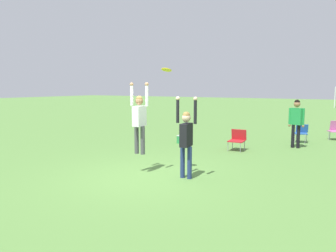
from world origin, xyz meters
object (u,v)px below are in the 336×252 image
at_px(frisbee, 167,70).
at_px(camping_chair_1, 301,132).
at_px(camping_chair_0, 237,139).
at_px(person_defending, 186,135).
at_px(person_spectator_near, 296,118).
at_px(person_jumping, 139,117).
at_px(camping_chair_2, 335,129).
at_px(cooler_box, 183,139).

xyz_separation_m(frisbee, camping_chair_1, (2.21, 7.39, -2.34)).
relative_size(frisbee, camping_chair_0, 0.35).
relative_size(person_defending, camping_chair_0, 2.74).
distance_m(frisbee, person_spectator_near, 6.53).
bearing_deg(person_jumping, camping_chair_0, -22.06).
bearing_deg(camping_chair_1, frisbee, 58.97).
height_order(camping_chair_2, person_spectator_near, person_spectator_near).
distance_m(frisbee, camping_chair_2, 9.79).
distance_m(frisbee, camping_chair_1, 8.06).
distance_m(frisbee, cooler_box, 5.66).
bearing_deg(cooler_box, camping_chair_2, 38.59).
relative_size(frisbee, cooler_box, 0.68).
xyz_separation_m(person_jumping, camping_chair_0, (1.22, 4.47, -1.11)).
relative_size(person_defending, camping_chair_2, 2.48).
distance_m(person_defending, camping_chair_1, 7.62).
bearing_deg(person_defending, frisbee, -99.92).
distance_m(person_jumping, cooler_box, 5.14).
bearing_deg(camping_chair_0, person_spectator_near, -142.17).
xyz_separation_m(frisbee, camping_chair_0, (0.48, 4.28, -2.36)).
relative_size(person_jumping, frisbee, 7.16).
bearing_deg(camping_chair_2, frisbee, 37.56).
distance_m(frisbee, camping_chair_0, 4.91).
distance_m(camping_chair_1, camping_chair_2, 1.91).
bearing_deg(cooler_box, frisbee, -66.38).
height_order(frisbee, cooler_box, frisbee).
distance_m(camping_chair_0, person_spectator_near, 2.51).
bearing_deg(camping_chair_1, camping_chair_2, -142.32).
bearing_deg(person_defending, camping_chair_2, 156.00).
bearing_deg(camping_chair_1, person_defending, 63.46).
bearing_deg(person_jumping, frisbee, -82.14).
height_order(camping_chair_0, cooler_box, camping_chair_0).
height_order(frisbee, camping_chair_1, frisbee).
bearing_deg(camping_chair_1, cooler_box, 19.13).
bearing_deg(person_jumping, cooler_box, 8.01).
height_order(camping_chair_2, cooler_box, camping_chair_2).
xyz_separation_m(camping_chair_0, cooler_box, (-2.49, 0.32, -0.27)).
height_order(person_defending, person_spectator_near, person_defending).
bearing_deg(frisbee, camping_chair_2, 69.21).
distance_m(camping_chair_2, person_spectator_near, 3.26).
bearing_deg(person_spectator_near, camping_chair_2, 90.03).
distance_m(camping_chair_0, camping_chair_2, 5.46).
height_order(frisbee, camping_chair_0, frisbee).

